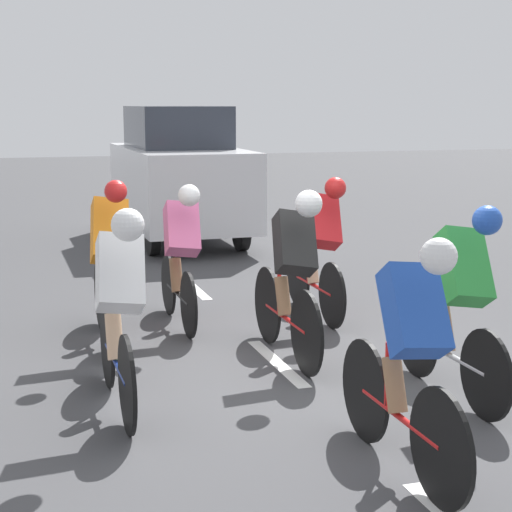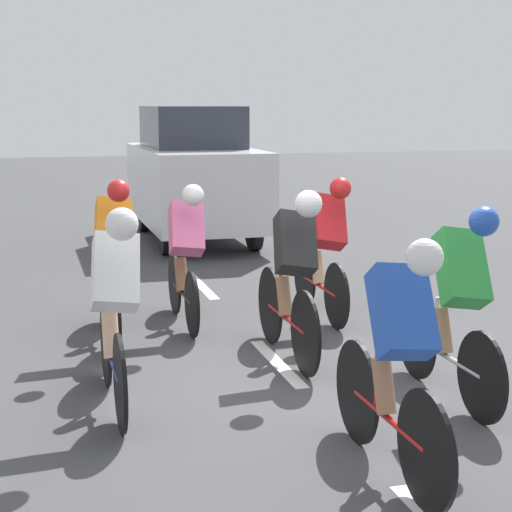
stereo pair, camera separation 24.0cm
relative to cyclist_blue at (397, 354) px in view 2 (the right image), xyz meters
The scene contains 11 objects.
ground_plane 2.21m from the cyclist_blue, 89.29° to the right, with size 60.00×60.00×0.00m, color #424244.
lane_stripe_mid 2.49m from the cyclist_blue, 89.38° to the right, with size 0.12×1.40×0.01m, color white.
lane_stripe_far 5.62m from the cyclist_blue, 89.74° to the right, with size 0.12×1.40×0.01m, color white.
cyclist_blue is the anchor object (origin of this frame).
cyclist_white 2.17m from the cyclist_blue, 46.99° to the right, with size 0.38×1.71×1.52m.
cyclist_black 2.42m from the cyclist_blue, 92.91° to the right, with size 0.40×1.76×1.51m.
cyclist_red 3.84m from the cyclist_blue, 103.48° to the right, with size 0.41×1.66×1.49m.
cyclist_pink 3.84m from the cyclist_blue, 81.67° to the right, with size 0.38×1.62×1.45m.
cyclist_green 1.48m from the cyclist_blue, 131.59° to the right, with size 0.39×1.69×1.51m.
cyclist_orange 3.66m from the cyclist_blue, 68.93° to the right, with size 0.39×1.72×1.55m.
support_car 9.21m from the cyclist_blue, 93.63° to the right, with size 1.70×3.89×2.16m.
Camera 2 is at (2.04, 6.51, 2.22)m, focal length 60.00 mm.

